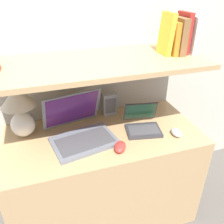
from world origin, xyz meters
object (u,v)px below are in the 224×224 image
(computer_mouse, at_px, (120,147))
(book_red, at_px, (183,33))
(book_orange, at_px, (171,38))
(table_lamp, at_px, (20,108))
(laptop_large, at_px, (80,130))
(book_brown, at_px, (177,36))
(router_box, at_px, (110,104))
(laptop_small, at_px, (142,124))
(book_white, at_px, (189,34))
(book_yellow, at_px, (166,34))
(second_mouse, at_px, (177,133))

(computer_mouse, xyz_separation_m, book_red, (0.47, 0.25, 0.54))
(book_orange, bearing_deg, table_lamp, 175.61)
(computer_mouse, height_order, book_red, book_red)
(table_lamp, bearing_deg, laptop_large, -22.75)
(book_brown, bearing_deg, book_red, 0.00)
(router_box, bearing_deg, laptop_large, -139.36)
(book_red, height_order, book_orange, book_red)
(laptop_small, height_order, book_brown, book_brown)
(computer_mouse, distance_m, book_white, 0.78)
(laptop_small, xyz_separation_m, computer_mouse, (-0.20, -0.16, -0.02))
(laptop_large, distance_m, computer_mouse, 0.27)
(book_yellow, bearing_deg, book_red, 0.00)
(book_yellow, bearing_deg, book_white, 0.00)
(laptop_small, relative_size, book_red, 1.08)
(book_white, relative_size, book_orange, 1.13)
(book_red, xyz_separation_m, book_yellow, (-0.11, 0.00, 0.00))
(laptop_large, bearing_deg, table_lamp, 157.25)
(second_mouse, xyz_separation_m, book_orange, (0.02, 0.22, 0.52))
(book_brown, height_order, book_yellow, book_yellow)
(book_orange, bearing_deg, laptop_large, -173.68)
(book_white, relative_size, book_yellow, 0.89)
(book_white, bearing_deg, router_box, 161.24)
(router_box, relative_size, book_orange, 0.86)
(second_mouse, bearing_deg, router_box, 129.95)
(book_red, distance_m, book_yellow, 0.11)
(second_mouse, distance_m, book_white, 0.59)
(table_lamp, xyz_separation_m, book_yellow, (0.87, -0.07, 0.38))
(laptop_small, relative_size, book_white, 1.19)
(laptop_large, relative_size, laptop_small, 1.68)
(computer_mouse, xyz_separation_m, book_white, (0.51, 0.25, 0.53))
(table_lamp, distance_m, book_white, 1.08)
(book_white, relative_size, book_brown, 1.02)
(laptop_large, xyz_separation_m, computer_mouse, (0.19, -0.18, -0.04))
(laptop_small, xyz_separation_m, book_yellow, (0.16, 0.09, 0.53))
(router_box, bearing_deg, second_mouse, -50.05)
(laptop_small, bearing_deg, laptop_large, 175.93)
(laptop_large, distance_m, book_brown, 0.80)
(laptop_small, xyz_separation_m, book_brown, (0.23, 0.09, 0.51))
(book_brown, distance_m, book_yellow, 0.07)
(table_lamp, height_order, book_red, book_red)
(book_white, height_order, book_red, book_red)
(router_box, distance_m, book_brown, 0.62)
(computer_mouse, distance_m, second_mouse, 0.38)
(book_yellow, bearing_deg, book_orange, 0.00)
(second_mouse, distance_m, book_brown, 0.58)
(router_box, xyz_separation_m, book_orange, (0.33, -0.15, 0.46))
(book_white, bearing_deg, book_red, 180.00)
(laptop_small, height_order, book_yellow, book_yellow)
(router_box, bearing_deg, book_red, -20.35)
(second_mouse, bearing_deg, computer_mouse, -175.92)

